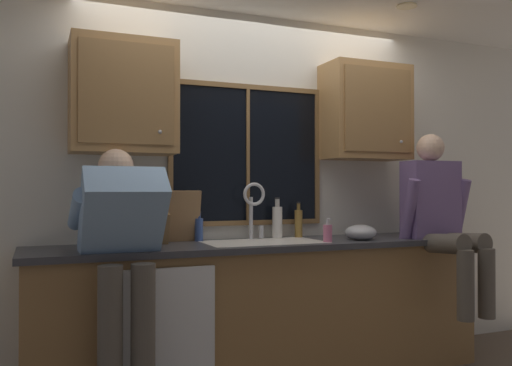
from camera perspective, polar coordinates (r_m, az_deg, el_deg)
The scene contains 24 objects.
back_wall at distance 3.97m, azimuth -0.82°, elevation -0.66°, with size 5.47×0.12×2.55m, color silver.
ceiling_downlight_right at distance 4.05m, azimuth 15.70°, elevation 17.62°, with size 0.14×0.14×0.01m, color #FFEAB2.
window_glass at distance 3.90m, azimuth -0.93°, elevation 3.02°, with size 1.10×0.02×0.95m, color black.
window_frame_top at distance 3.95m, azimuth -0.88°, elevation 10.17°, with size 1.17×0.02×0.04m, color brown.
window_frame_bottom at distance 3.89m, azimuth -0.88°, elevation -4.24°, with size 1.17×0.02×0.04m, color brown.
window_frame_left at distance 3.72m, azimuth -9.06°, elevation 3.20°, with size 0.04×0.02×0.95m, color brown.
window_frame_right at distance 4.13m, azimuth 6.48°, elevation 2.82°, with size 0.04×0.02×0.95m, color brown.
window_mullion_center at distance 3.89m, azimuth -0.87°, elevation 3.03°, with size 0.02×0.02×0.95m, color brown.
lower_cabinet_run at distance 3.74m, azimuth 1.20°, elevation -13.58°, with size 3.07×0.58×0.88m, color olive.
countertop at distance 3.64m, azimuth 1.33°, elevation -6.57°, with size 3.13×0.62×0.04m, color #38383D.
dishwasher_front at distance 3.20m, azimuth -9.77°, elevation -15.45°, with size 0.60×0.02×0.74m, color white.
upper_cabinet_left at distance 3.55m, azimuth -13.88°, elevation 8.85°, with size 0.65×0.36×0.72m.
upper_cabinet_right at distance 4.21m, azimuth 11.56°, elevation 7.35°, with size 0.65×0.36×0.72m.
sink at distance 3.65m, azimuth 0.75°, elevation -7.80°, with size 0.80×0.46×0.21m.
faucet at distance 3.79m, azimuth -0.21°, elevation -2.20°, with size 0.18×0.09×0.40m.
person_standing at distance 3.09m, azimuth -14.00°, elevation -6.77°, with size 0.53×0.71×1.52m.
person_sitting_on_counter at distance 4.07m, azimuth 18.95°, elevation -3.04°, with size 0.54×0.60×1.26m.
knife_block at distance 3.53m, azimuth -10.34°, elevation -4.66°, with size 0.12×0.18×0.32m.
cutting_board at distance 3.67m, azimuth -7.74°, elevation -3.52°, with size 0.23×0.02×0.35m, color #997047.
mixing_bowl at distance 3.86m, azimuth 11.06°, elevation -5.19°, with size 0.22×0.22×0.11m, color #B7B7BC.
soap_dispenser at distance 3.65m, azimuth 7.61°, elevation -5.26°, with size 0.06×0.07×0.16m.
bottle_green_glass at distance 3.89m, azimuth 2.27°, elevation -4.09°, with size 0.07×0.07×0.30m.
bottle_tall_clear at distance 3.98m, azimuth 4.53°, elevation -4.22°, with size 0.06×0.06×0.26m.
bottle_amber_small at distance 3.70m, azimuth -6.08°, elevation -4.85°, with size 0.06×0.06×0.21m.
Camera 1 is at (-1.45, -3.63, 1.28)m, focal length 37.70 mm.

